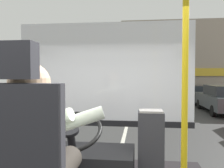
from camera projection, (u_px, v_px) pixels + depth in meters
The scene contains 10 objects.
ground at pixel (128, 120), 10.54m from camera, with size 18.00×44.00×0.06m.
bus_driver at pixel (37, 147), 1.38m from camera, with size 0.77×0.60×0.77m.
steering_console at pixel (82, 166), 2.49m from camera, with size 1.10×1.01×0.85m.
handrail_pole at pixel (185, 83), 1.63m from camera, with size 0.04×0.04×2.28m.
fare_box at pixel (151, 149), 2.50m from camera, with size 0.27×0.22×0.83m.
windshield_panel at pixel (105, 86), 3.34m from camera, with size 2.50×0.08×1.48m.
street_tree at pixel (73, 49), 13.94m from camera, with size 2.44×2.44×4.87m.
shop_building at pixel (182, 62), 20.39m from camera, with size 10.43×4.33×6.42m.
parked_car_charcoal at pixel (223, 99), 12.51m from camera, with size 1.90×4.36×1.48m.
parked_car_black at pixel (199, 94), 17.06m from camera, with size 1.87×4.43×1.27m.
Camera 1 is at (0.50, -1.68, 2.03)m, focal length 37.42 mm.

